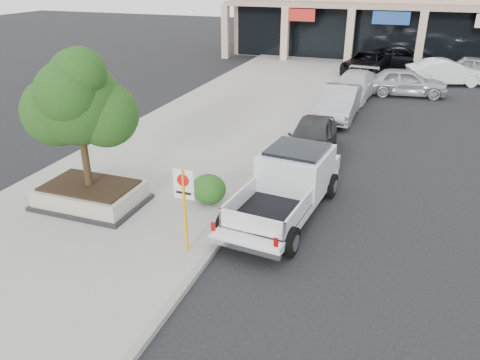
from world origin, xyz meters
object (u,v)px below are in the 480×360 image
curb_car_d (366,63)px  lot_car_d (403,58)px  lot_car_a (405,82)px  curb_car_b (339,103)px  no_parking_sign (184,200)px  pickup_truck (284,188)px  planter_tree (84,101)px  curb_car_c (354,86)px  lot_car_b (446,72)px  planter (91,195)px  curb_car_a (312,137)px

curb_car_d → lot_car_d: curb_car_d is taller
lot_car_a → lot_car_d: (-0.47, 8.73, -0.07)m
curb_car_b → lot_car_d: curb_car_b is taller
no_parking_sign → lot_car_a: 20.15m
no_parking_sign → pickup_truck: 3.52m
no_parking_sign → planter_tree: bearing=158.5°
planter_tree → pickup_truck: planter_tree is taller
planter_tree → curb_car_c: (5.69, 16.32, -2.67)m
pickup_truck → curb_car_c: (0.08, 14.87, -0.18)m
no_parking_sign → lot_car_b: size_ratio=0.47×
planter → curb_car_d: (5.73, 23.58, 0.30)m
curb_car_d → planter: bearing=-96.1°
curb_car_b → lot_car_a: lot_car_a is taller
no_parking_sign → curb_car_d: bearing=85.9°
curb_car_a → planter: bearing=-131.0°
planter → pickup_truck: bearing=15.6°
no_parking_sign → pickup_truck: bearing=58.8°
curb_car_a → curb_car_b: (0.22, 5.45, 0.05)m
curb_car_b → lot_car_d: size_ratio=0.90×
planter → curb_car_c: 17.47m
curb_car_a → lot_car_a: 11.74m
curb_car_c → curb_car_d: size_ratio=0.92×
no_parking_sign → lot_car_b: no_parking_sign is taller
planter → curb_car_c: (5.82, 16.47, 0.27)m
curb_car_c → curb_car_a: bearing=-85.8°
planter → no_parking_sign: bearing=-18.8°
lot_car_d → no_parking_sign: bearing=162.1°
planter → lot_car_d: (8.09, 26.98, 0.26)m
pickup_truck → planter: bearing=-158.7°
no_parking_sign → curb_car_d: 25.00m
pickup_truck → curb_car_c: bearing=95.4°
planter → pickup_truck: 5.98m
planter → planter_tree: (0.13, 0.15, 2.94)m
curb_car_c → lot_car_b: size_ratio=1.06×
curb_car_a → lot_car_d: bearing=79.6°
planter → pickup_truck: (5.74, 1.60, 0.45)m
no_parking_sign → curb_car_a: (1.49, 8.29, -0.90)m
planter_tree → curb_car_d: 24.23m
curb_car_a → curb_car_b: curb_car_b is taller
curb_car_a → lot_car_b: lot_car_b is taller
curb_car_b → lot_car_b: bearing=62.1°
curb_car_d → planter_tree: bearing=-95.9°
no_parking_sign → curb_car_a: 8.47m
curb_car_b → lot_car_b: size_ratio=0.98×
curb_car_b → lot_car_a: 6.54m
planter_tree → curb_car_c: bearing=70.8°
curb_car_c → curb_car_b: bearing=-85.7°
planter → curb_car_c: curb_car_c is taller
lot_car_b → lot_car_d: (-2.81, 4.91, -0.06)m
curb_car_c → lot_car_d: (2.27, 10.51, -0.01)m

